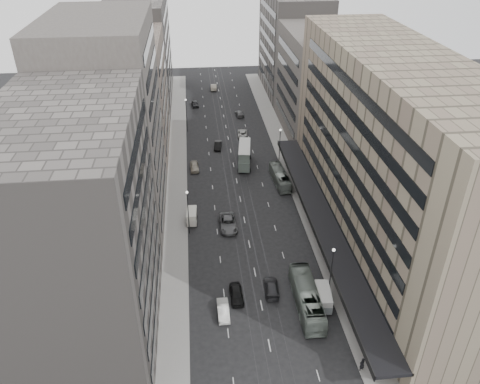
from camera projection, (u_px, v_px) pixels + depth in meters
name	position (u px, v px, depth m)	size (l,w,h in m)	color
ground	(256.00, 276.00, 69.84)	(220.00, 220.00, 0.00)	black
sidewalk_right	(287.00, 159.00, 102.81)	(4.00, 125.00, 0.15)	gray
sidewalk_left	(177.00, 164.00, 100.67)	(4.00, 125.00, 0.15)	gray
department_store	(391.00, 156.00, 70.85)	(19.20, 60.00, 30.00)	gray
building_right_mid	(318.00, 84.00, 109.86)	(15.00, 28.00, 24.00)	#4F4944
building_right_far	(293.00, 44.00, 134.38)	(15.00, 32.00, 28.00)	slate
building_left_a	(81.00, 236.00, 53.36)	(15.00, 28.00, 30.00)	slate
building_left_b	(110.00, 127.00, 75.33)	(15.00, 26.00, 34.00)	#4F4944
building_left_c	(130.00, 97.00, 100.65)	(15.00, 28.00, 25.00)	#7A6B5E
building_left_d	(141.00, 51.00, 127.98)	(15.00, 38.00, 28.00)	slate
lamp_right_near	(332.00, 267.00, 63.76)	(0.44, 0.44, 8.32)	#262628
lamp_right_far	(280.00, 143.00, 97.83)	(0.44, 0.44, 8.32)	#262628
lamp_left_near	(188.00, 207.00, 76.51)	(0.44, 0.44, 8.32)	#262628
lamp_left_far	(186.00, 111.00, 113.13)	(0.44, 0.44, 8.32)	#262628
bus_near	(307.00, 298.00, 63.65)	(2.81, 12.02, 3.35)	gray
bus_far	(280.00, 177.00, 93.05)	(2.35, 10.05, 2.80)	gray
double_decker	(244.00, 155.00, 99.03)	(3.55, 8.71, 4.63)	slate
vw_microbus	(323.00, 297.00, 64.17)	(2.57, 4.85, 2.51)	slate
panel_van	(192.00, 216.00, 81.34)	(2.01, 3.85, 2.38)	beige
sedan_0	(236.00, 294.00, 65.52)	(1.81, 4.50, 1.53)	black
sedan_1	(223.00, 310.00, 62.92)	(1.52, 4.36, 1.44)	silver
sedan_2	(228.00, 223.00, 80.24)	(2.85, 6.18, 1.72)	#5B5B5E
sedan_3	(271.00, 287.00, 66.76)	(2.03, 4.99, 1.45)	#262629
sedan_4	(194.00, 167.00, 98.21)	(1.80, 4.47, 1.52)	#A49A88
sedan_5	(218.00, 145.00, 107.19)	(1.53, 4.39, 1.45)	black
sedan_6	(242.00, 133.00, 113.14)	(2.30, 4.99, 1.39)	#B6B5B1
sedan_7	(239.00, 114.00, 124.08)	(1.89, 4.64, 1.35)	#58595B
sedan_8	(195.00, 104.00, 130.31)	(1.70, 4.22, 1.44)	#242426
sedan_9	(214.00, 87.00, 142.39)	(1.73, 4.96, 1.64)	#B7AC98
pedestrian	(362.00, 364.00, 54.93)	(0.72, 0.47, 1.98)	black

